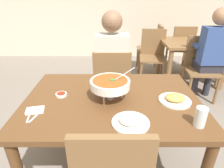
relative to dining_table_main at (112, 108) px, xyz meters
name	(u,v)px	position (x,y,z in m)	size (l,w,h in m)	color
ground_plane	(112,164)	(0.00, 0.00, -0.63)	(16.00, 16.00, 0.00)	gray
dining_table_main	(112,108)	(0.00, 0.00, 0.00)	(1.35, 0.96, 0.73)	brown
chair_diner_main	(112,81)	(0.00, 0.76, -0.12)	(0.44, 0.44, 0.90)	brown
diner_main	(112,62)	(0.00, 0.80, 0.11)	(0.40, 0.45, 1.31)	#2D2D38
curry_bowl	(110,84)	(-0.01, -0.01, 0.22)	(0.33, 0.30, 0.26)	silver
rice_plate	(131,121)	(0.12, -0.32, 0.12)	(0.24, 0.24, 0.06)	white
appetizer_plate	(175,99)	(0.48, -0.05, 0.12)	(0.24, 0.24, 0.06)	white
sauce_dish	(61,94)	(-0.41, 0.04, 0.11)	(0.09, 0.09, 0.02)	white
napkin_folded	(35,110)	(-0.54, -0.18, 0.10)	(0.12, 0.08, 0.02)	white
fork_utensil	(29,115)	(-0.56, -0.23, 0.10)	(0.01, 0.17, 0.01)	silver
spoon_utensil	(37,115)	(-0.51, -0.23, 0.10)	(0.01, 0.17, 0.01)	silver
drink_glass	(200,118)	(0.54, -0.34, 0.15)	(0.07, 0.07, 0.13)	silver
dining_table_far	(192,49)	(1.35, 1.85, -0.03)	(1.00, 0.80, 0.73)	brown
chair_bg_middle	(201,64)	(1.31, 1.37, -0.12)	(0.47, 0.47, 0.90)	brown
chair_bg_right	(154,45)	(0.83, 2.44, -0.12)	(0.46, 0.46, 0.90)	brown
chair_bg_corner	(181,46)	(1.37, 2.39, -0.12)	(0.45, 0.45, 0.90)	brown
chair_bg_window	(153,53)	(0.72, 1.95, -0.12)	(0.49, 0.49, 0.90)	brown
patron_bg_middle	(212,50)	(1.38, 1.27, 0.11)	(0.40, 0.45, 1.31)	#2D2D38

